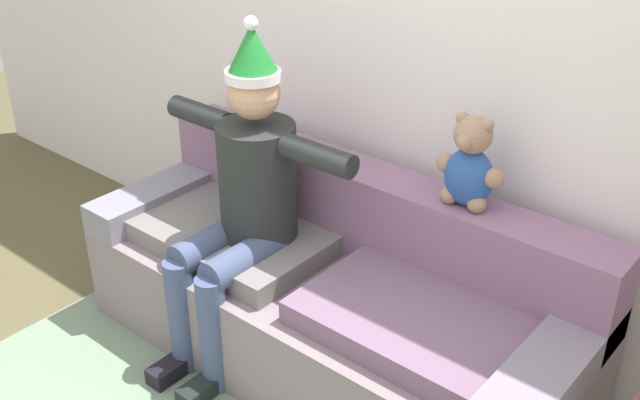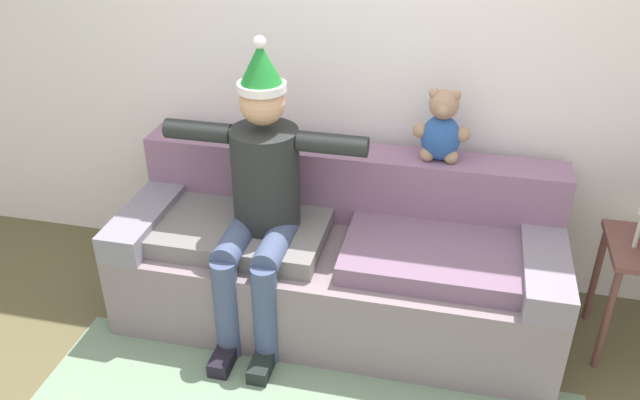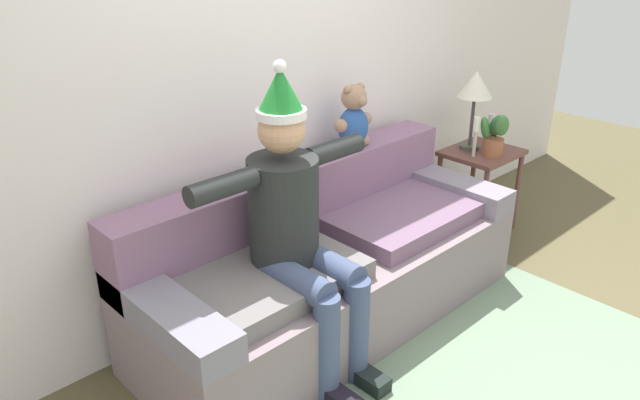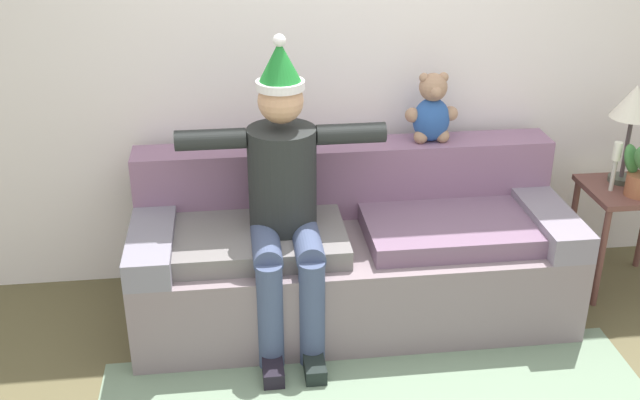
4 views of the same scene
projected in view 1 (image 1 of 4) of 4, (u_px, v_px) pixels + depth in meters
name	position (u px, v px, depth m)	size (l,w,h in m)	color
back_wall	(411.00, 47.00, 3.18)	(7.00, 0.10, 2.70)	white
couch	(332.00, 297.00, 3.31)	(2.27, 0.86, 0.86)	gray
person_seated	(242.00, 196.00, 3.19)	(1.02, 0.77, 1.54)	#252828
teddy_bear	(470.00, 166.00, 2.90)	(0.29, 0.17, 0.38)	#29529E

